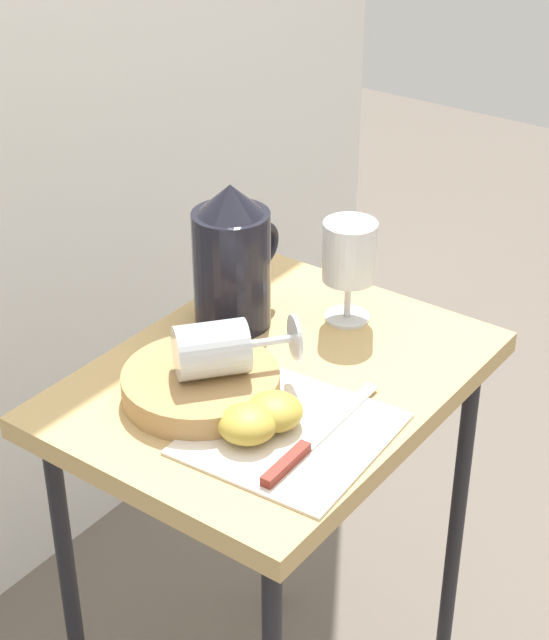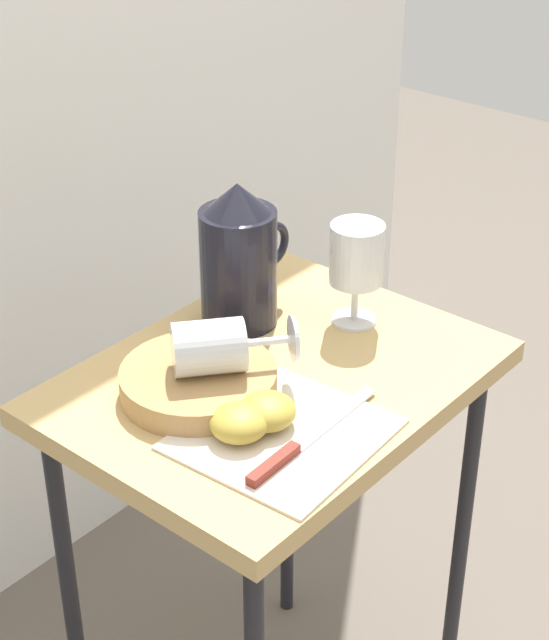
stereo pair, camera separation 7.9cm
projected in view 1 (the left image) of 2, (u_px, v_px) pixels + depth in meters
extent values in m
cube|color=tan|center=(274.00, 382.00, 1.38)|extent=(0.56, 0.43, 0.03)
cylinder|color=black|center=(455.00, 541.00, 1.64)|extent=(0.02, 0.02, 0.69)
cylinder|color=black|center=(75.00, 631.00, 1.48)|extent=(0.02, 0.02, 0.69)
cylinder|color=black|center=(276.00, 460.00, 1.82)|extent=(0.02, 0.02, 0.69)
cube|color=silver|center=(291.00, 434.00, 1.26)|extent=(0.24, 0.23, 0.00)
cylinder|color=#AD8451|center=(201.00, 385.00, 1.32)|extent=(0.20, 0.20, 0.03)
cylinder|color=black|center=(232.00, 269.00, 1.45)|extent=(0.11, 0.11, 0.17)
cylinder|color=orange|center=(232.00, 291.00, 1.46)|extent=(0.10, 0.10, 0.09)
cone|color=black|center=(230.00, 199.00, 1.39)|extent=(0.09, 0.09, 0.04)
torus|color=black|center=(263.00, 245.00, 1.49)|extent=(0.07, 0.01, 0.07)
cylinder|color=silver|center=(347.00, 317.00, 1.50)|extent=(0.06, 0.06, 0.00)
cylinder|color=silver|center=(347.00, 297.00, 1.48)|extent=(0.01, 0.01, 0.06)
cylinder|color=silver|center=(349.00, 251.00, 1.44)|extent=(0.08, 0.08, 0.09)
cylinder|color=orange|center=(349.00, 263.00, 1.45)|extent=(0.07, 0.07, 0.04)
cylinder|color=silver|center=(211.00, 349.00, 1.29)|extent=(0.11, 0.11, 0.07)
cylinder|color=silver|center=(270.00, 341.00, 1.31)|extent=(0.05, 0.05, 0.01)
cylinder|color=silver|center=(295.00, 338.00, 1.32)|extent=(0.04, 0.05, 0.06)
ellipsoid|color=#B29938|center=(248.00, 424.00, 1.24)|extent=(0.07, 0.07, 0.04)
ellipsoid|color=#B29938|center=(274.00, 411.00, 1.26)|extent=(0.07, 0.07, 0.04)
cube|color=silver|center=(341.00, 415.00, 1.28)|extent=(0.16, 0.02, 0.00)
cube|color=maroon|center=(286.00, 464.00, 1.19)|extent=(0.09, 0.02, 0.01)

